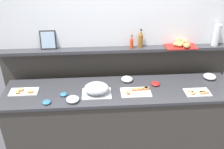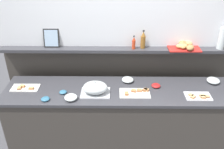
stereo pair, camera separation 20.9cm
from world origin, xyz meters
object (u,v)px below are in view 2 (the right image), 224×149
object	(u,v)px
glass_bowl_small	(213,81)
condiment_bowl_dark	(45,99)
condiment_bowl_teal	(63,92)
hot_sauce_bottle	(134,43)
sandwich_platter_rear	(25,88)
glass_bowl_large	(128,80)
water_carafe	(222,38)
glass_bowl_medium	(71,98)
condiment_bowl_red	(156,86)
sandwich_platter_front	(198,96)
framed_picture	(51,38)
vinegar_bottle_amber	(143,40)
sandwich_platter_side	(136,93)
bread_basket	(185,46)
serving_cloche	(95,88)

from	to	relation	value
glass_bowl_small	condiment_bowl_dark	distance (m)	2.05
condiment_bowl_teal	hot_sauce_bottle	bearing A→B (deg)	29.67
sandwich_platter_rear	glass_bowl_small	distance (m)	2.33
glass_bowl_large	water_carafe	size ratio (longest dim) A/B	0.53
sandwich_platter_rear	glass_bowl_medium	distance (m)	0.63
glass_bowl_medium	condiment_bowl_red	xyz separation A→B (m)	(1.00, 0.28, -0.01)
glass_bowl_medium	water_carafe	bearing A→B (deg)	18.96
water_carafe	sandwich_platter_front	bearing A→B (deg)	-123.56
sandwich_platter_rear	glass_bowl_medium	xyz separation A→B (m)	(0.59, -0.23, 0.02)
condiment_bowl_red	framed_picture	size ratio (longest dim) A/B	0.46
condiment_bowl_teal	vinegar_bottle_amber	size ratio (longest dim) A/B	0.37
sandwich_platter_rear	glass_bowl_large	world-z (taller)	glass_bowl_large
condiment_bowl_teal	framed_picture	xyz separation A→B (m)	(-0.20, 0.54, 0.46)
sandwich_platter_side	bread_basket	size ratio (longest dim) A/B	0.89
glass_bowl_medium	glass_bowl_small	bearing A→B (deg)	12.50
sandwich_platter_rear	condiment_bowl_dark	world-z (taller)	sandwich_platter_rear
hot_sauce_bottle	bread_basket	xyz separation A→B (m)	(0.65, 0.02, -0.04)
sandwich_platter_front	glass_bowl_small	distance (m)	0.42
serving_cloche	condiment_bowl_red	size ratio (longest dim) A/B	3.11
hot_sauce_bottle	bread_basket	size ratio (longest dim) A/B	0.44
condiment_bowl_red	sandwich_platter_rear	bearing A→B (deg)	-178.17
sandwich_platter_side	condiment_bowl_red	xyz separation A→B (m)	(0.26, 0.14, 0.01)
glass_bowl_medium	condiment_bowl_dark	bearing A→B (deg)	-176.71
glass_bowl_large	framed_picture	xyz separation A→B (m)	(-0.97, 0.27, 0.45)
water_carafe	condiment_bowl_red	bearing A→B (deg)	-157.11
bread_basket	framed_picture	xyz separation A→B (m)	(-1.69, 0.04, 0.08)
sandwich_platter_side	bread_basket	xyz separation A→B (m)	(0.64, 0.49, 0.39)
glass_bowl_medium	framed_picture	world-z (taller)	framed_picture
water_carafe	condiment_bowl_dark	bearing A→B (deg)	-163.04
sandwich_platter_rear	water_carafe	world-z (taller)	water_carafe
serving_cloche	framed_picture	size ratio (longest dim) A/B	1.44
glass_bowl_large	glass_bowl_small	distance (m)	1.07
sandwich_platter_side	water_carafe	size ratio (longest dim) A/B	1.28
glass_bowl_large	framed_picture	world-z (taller)	framed_picture
bread_basket	framed_picture	world-z (taller)	framed_picture
hot_sauce_bottle	framed_picture	distance (m)	1.05
condiment_bowl_red	vinegar_bottle_amber	distance (m)	0.59
condiment_bowl_red	hot_sauce_bottle	world-z (taller)	hot_sauce_bottle
sandwich_platter_side	framed_picture	world-z (taller)	framed_picture
hot_sauce_bottle	bread_basket	distance (m)	0.65
glass_bowl_small	bread_basket	world-z (taller)	bread_basket
sandwich_platter_rear	glass_bowl_large	distance (m)	1.26
serving_cloche	water_carafe	bearing A→B (deg)	17.79
vinegar_bottle_amber	framed_picture	size ratio (longest dim) A/B	1.00
glass_bowl_small	condiment_bowl_dark	bearing A→B (deg)	-168.77
sandwich_platter_rear	vinegar_bottle_amber	bearing A→B (deg)	16.00
glass_bowl_medium	bread_basket	xyz separation A→B (m)	(1.38, 0.63, 0.37)
glass_bowl_large	framed_picture	distance (m)	1.11
serving_cloche	condiment_bowl_teal	xyz separation A→B (m)	(-0.38, 0.00, -0.06)
condiment_bowl_dark	condiment_bowl_red	size ratio (longest dim) A/B	0.89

